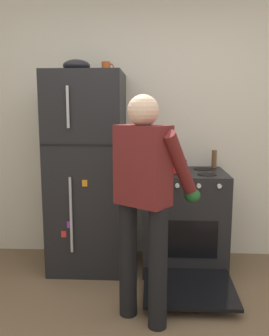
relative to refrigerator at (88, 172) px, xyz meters
name	(u,v)px	position (x,y,z in m)	size (l,w,h in m)	color
kitchen_wall_back	(143,124)	(0.51, 0.38, 0.43)	(6.00, 0.10, 2.70)	silver
refrigerator	(88,172)	(0.00, 0.00, 0.00)	(0.68, 0.72, 1.83)	black
stove_range	(184,221)	(0.91, -0.02, -0.46)	(0.76, 1.23, 0.93)	black
person_cook	(145,191)	(0.56, -0.90, 0.03)	(0.63, 0.65, 1.60)	black
red_pot	(168,166)	(0.75, -0.05, 0.08)	(0.34, 0.24, 0.12)	red
coffee_mug	(106,67)	(0.18, 0.05, 0.96)	(0.11, 0.08, 0.10)	#B24C1E
pepper_mill	(214,159)	(1.21, 0.20, 0.10)	(0.05, 0.05, 0.17)	brown
mixing_bowl	(77,66)	(-0.08, 0.00, 0.97)	(0.24, 0.24, 0.11)	black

